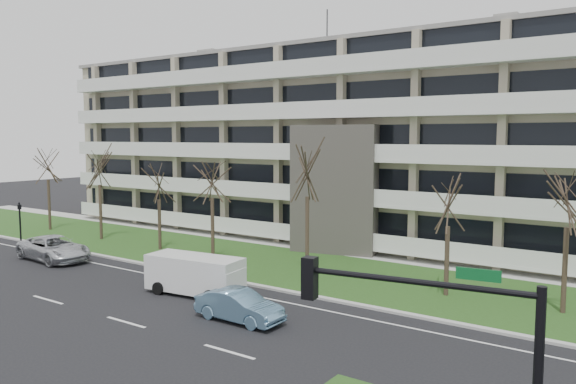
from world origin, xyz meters
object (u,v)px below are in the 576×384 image
Objects in this scene: traffic_signal at (448,367)px; pedestrian_signal at (20,218)px; silver_pickup at (54,248)px; white_van at (196,272)px; blue_sedan at (239,306)px.

traffic_signal reaches higher than pedestrian_signal.
white_van is at bearing -87.91° from silver_pickup.
pedestrian_signal reaches higher than blue_sedan.
traffic_signal is 1.73× the size of pedestrian_signal.
blue_sedan is 15.02m from traffic_signal.
pedestrian_signal is (-6.57, 1.46, 1.29)m from silver_pickup.
blue_sedan is 0.78× the size of white_van.
silver_pickup is 1.76× the size of pedestrian_signal.
silver_pickup is at bearing 171.15° from white_van.
silver_pickup is 1.38× the size of blue_sedan.
pedestrian_signal reaches higher than silver_pickup.
white_van reaches higher than silver_pickup.
silver_pickup is 32.18m from traffic_signal.
blue_sedan is at bearing -30.28° from white_van.
traffic_signal is (30.20, -10.72, 2.89)m from silver_pickup.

